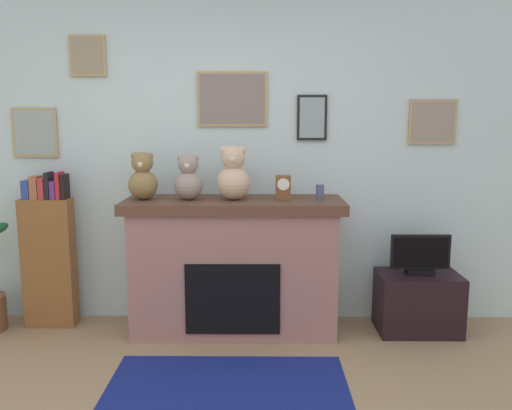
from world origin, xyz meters
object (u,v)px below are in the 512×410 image
Objects in this scene: teddy_bear_tan at (188,179)px; bookshelf at (49,256)px; fireplace at (234,265)px; teddy_bear_cream at (233,175)px; mantel_clock at (283,188)px; teddy_bear_grey at (143,178)px; tv_stand at (418,303)px; television at (420,256)px; candle_jar at (320,192)px.

bookshelf is at bearing 175.06° from teddy_bear_tan.
teddy_bear_cream reaches higher than fireplace.
mantel_clock is 0.72m from teddy_bear_tan.
tv_stand is at bearing -0.06° from teddy_bear_grey.
teddy_bear_grey is at bearing -180.00° from teddy_bear_tan.
mantel_clock is 1.06m from teddy_bear_grey.
mantel_clock is at bearing -0.11° from teddy_bear_cream.
mantel_clock reaches higher than television.
teddy_bear_tan is at bearing -176.94° from fireplace.
fireplace is 9.03× the size of mantel_clock.
television is 2.19m from teddy_bear_grey.
teddy_bear_cream reaches higher than television.
fireplace is 0.71m from mantel_clock.
television is 2.47× the size of mantel_clock.
teddy_bear_tan is (0.34, 0.00, -0.01)m from teddy_bear_grey.
teddy_bear_tan is (-1.77, 0.00, 0.96)m from tv_stand.
teddy_bear_tan reaches higher than bookshelf.
candle_jar reaches higher than fireplace.
bookshelf is at bearing 177.37° from candle_jar.
teddy_bear_grey is at bearing -179.98° from candle_jar.
fireplace is 0.87m from candle_jar.
mantel_clock is at bearing -3.06° from bookshelf.
teddy_bear_cream reaches higher than teddy_bear_tan.
bookshelf is 2.73× the size of television.
television is at bearing -2.00° from bookshelf.
candle_jar is 0.32× the size of teddy_bear_grey.
bookshelf is 2.19m from candle_jar.
mantel_clock reaches higher than fireplace.
tv_stand is at bearing -0.07° from mantel_clock.
television is at bearing -0.11° from teddy_bear_tan.
fireplace is 4.78× the size of teddy_bear_tan.
candle_jar is at bearing 0.03° from teddy_bear_tan.
bookshelf is 6.74× the size of mantel_clock.
bookshelf is 3.44× the size of teddy_bear_grey.
mantel_clock is at bearing -2.91° from fireplace.
teddy_bear_cream is (-1.43, 0.00, 0.62)m from television.
teddy_bear_grey reaches higher than mantel_clock.
tv_stand is at bearing -0.19° from candle_jar.
fireplace is at bearing -3.10° from bookshelf.
bookshelf reaches higher than mantel_clock.
mantel_clock is at bearing -0.04° from teddy_bear_grey.
tv_stand is at bearing -1.97° from bookshelf.
teddy_bear_grey is (-2.11, 0.00, 0.60)m from television.
fireplace is 1.46m from tv_stand.
candle_jar is at bearing -1.56° from fireplace.
teddy_bear_cream is (-0.65, -0.00, 0.13)m from candle_jar.
bookshelf is at bearing 176.90° from fireplace.
candle_jar is at bearing 0.05° from teddy_bear_cream.
teddy_bear_cream is at bearing 179.89° from mantel_clock.
tv_stand is at bearing -0.07° from teddy_bear_tan.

